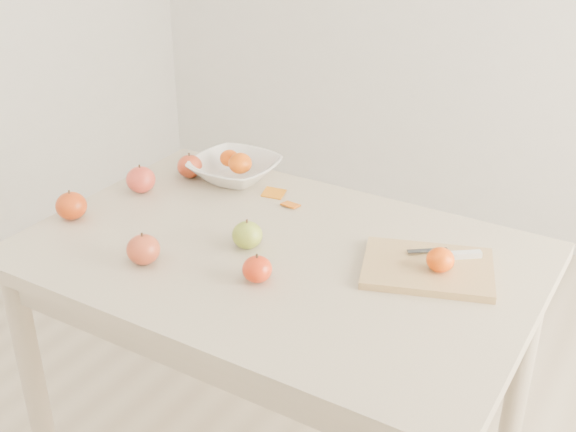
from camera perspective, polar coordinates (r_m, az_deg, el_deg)
The scene contains 15 objects.
table at distance 1.77m, azimuth -0.84°, elevation -5.52°, with size 1.20×0.80×0.75m.
cutting_board at distance 1.66m, azimuth 10.98°, elevation -4.07°, with size 0.29×0.21×0.02m, color tan.
board_tangerine at distance 1.62m, azimuth 11.95°, elevation -3.40°, with size 0.06×0.06×0.05m, color #E75108.
fruit_bowl at distance 2.08m, azimuth -4.23°, elevation 3.70°, with size 0.24×0.24×0.06m, color white.
bowl_tangerine_near at distance 2.09m, azimuth -4.66°, elevation 4.58°, with size 0.06×0.06×0.05m, color #CC5207.
bowl_tangerine_far at distance 2.04m, azimuth -3.80°, elevation 4.19°, with size 0.07×0.07×0.06m, color orange.
orange_peel_a at distance 1.98m, azimuth -1.14°, elevation 1.71°, with size 0.06×0.04×0.00m, color #CD6D0E.
orange_peel_b at distance 1.92m, azimuth 0.20°, elevation 0.83°, with size 0.04×0.04×0.00m, color #C55B0D.
paring_knife at distance 1.70m, azimuth 13.35°, elevation -2.93°, with size 0.16×0.09×0.01m.
apple_green at distance 1.72m, azimuth -3.24°, elevation -1.51°, with size 0.07×0.07×0.07m, color olive.
apple_red_e at distance 1.58m, azimuth -2.45°, elevation -4.22°, with size 0.07×0.07×0.06m, color #A10507.
apple_red_c at distance 1.68m, azimuth -11.36°, elevation -2.61°, with size 0.08×0.08×0.07m, color maroon.
apple_red_a at distance 2.10m, azimuth -7.76°, elevation 3.92°, with size 0.07×0.07×0.07m, color maroon.
apple_red_b at distance 2.03m, azimuth -11.56°, elevation 2.84°, with size 0.08×0.08×0.07m, color maroon.
apple_red_d at distance 1.93m, azimuth -16.75°, elevation 0.77°, with size 0.08×0.08×0.07m, color #940F03.
Camera 1 is at (0.79, -1.26, 1.60)m, focal length 45.00 mm.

